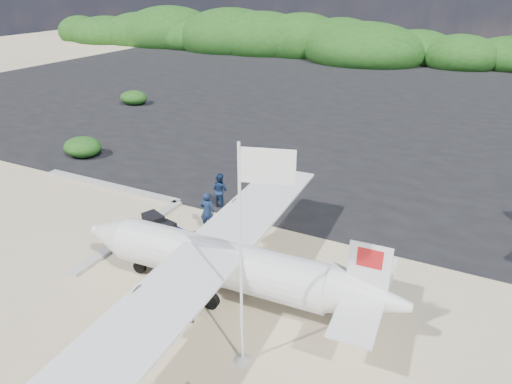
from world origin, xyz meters
TOP-DOWN VIEW (x-y plane):
  - ground at (0.00, 0.00)m, footprint 160.00×160.00m
  - asphalt_apron at (0.00, 30.00)m, footprint 90.00×50.00m
  - lagoon at (-9.00, 1.50)m, footprint 9.00×7.00m
  - vegetation_band at (0.00, 55.00)m, footprint 124.00×8.00m
  - baggage_cart at (-2.13, 0.76)m, footprint 3.13×2.28m
  - flagpole at (3.41, -2.83)m, footprint 1.48×0.94m
  - signboard at (0.40, -2.16)m, footprint 1.70×0.29m
  - crew_a at (-1.73, 3.45)m, footprint 0.75×0.58m
  - crew_b at (-2.40, 5.70)m, footprint 0.99×0.84m
  - aircraft_large at (10.55, 27.36)m, footprint 15.10×15.10m
  - aircraft_small at (-8.09, 30.65)m, footprint 8.48×8.48m

SIDE VIEW (x-z plane):
  - ground at x=0.00m, z-range 0.00..0.00m
  - asphalt_apron at x=0.00m, z-range -0.02..0.02m
  - lagoon at x=-9.00m, z-range -0.20..0.20m
  - vegetation_band at x=0.00m, z-range -2.20..2.20m
  - baggage_cart at x=-2.13m, z-range -0.70..0.70m
  - flagpole at x=3.41m, z-range -3.45..3.45m
  - signboard at x=0.40m, z-range -0.70..0.70m
  - aircraft_large at x=10.55m, z-range -2.17..2.17m
  - aircraft_small at x=-8.09m, z-range -1.13..1.13m
  - crew_b at x=-2.40m, z-range 0.00..1.80m
  - crew_a at x=-1.73m, z-range 0.00..1.84m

